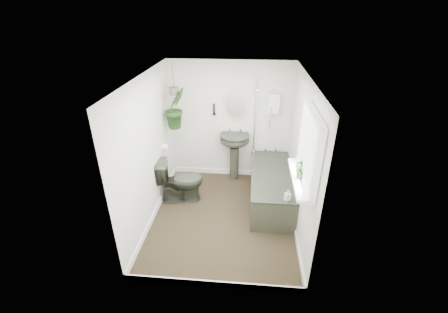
{
  "coord_description": "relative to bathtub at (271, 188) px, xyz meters",
  "views": [
    {
      "loc": [
        0.37,
        -3.96,
        3.2
      ],
      "look_at": [
        0.0,
        0.15,
        1.05
      ],
      "focal_mm": 24.0,
      "sensor_mm": 36.0,
      "label": 1
    }
  ],
  "objects": [
    {
      "name": "wall_front",
      "position": [
        -0.8,
        -1.91,
        0.86
      ],
      "size": [
        2.3,
        0.02,
        2.3
      ],
      "primitive_type": "cube",
      "color": "white",
      "rests_on": "ground"
    },
    {
      "name": "window_recess",
      "position": [
        0.29,
        -1.2,
        1.36
      ],
      "size": [
        0.08,
        1.0,
        0.9
      ],
      "primitive_type": "cube",
      "color": "white",
      "rests_on": "wall_right"
    },
    {
      "name": "ceiling",
      "position": [
        -0.8,
        -0.5,
        2.02
      ],
      "size": [
        2.3,
        2.8,
        0.02
      ],
      "primitive_type": "cube",
      "color": "white",
      "rests_on": "ground"
    },
    {
      "name": "soap_bottle",
      "position": [
        0.18,
        -0.75,
        0.37
      ],
      "size": [
        0.1,
        0.1,
        0.17
      ],
      "primitive_type": "imported",
      "rotation": [
        0.0,
        0.0,
        0.42
      ],
      "color": "black",
      "rests_on": "bathtub"
    },
    {
      "name": "toilet_roll_holder",
      "position": [
        -1.9,
        0.2,
        0.61
      ],
      "size": [
        0.11,
        0.11,
        0.11
      ],
      "primitive_type": "cylinder",
      "rotation": [
        0.0,
        1.57,
        0.0
      ],
      "color": "white",
      "rests_on": "wall_left"
    },
    {
      "name": "wall_right",
      "position": [
        0.36,
        -0.5,
        0.86
      ],
      "size": [
        0.02,
        2.8,
        2.3
      ],
      "primitive_type": "cube",
      "color": "white",
      "rests_on": "ground"
    },
    {
      "name": "wall_back",
      "position": [
        -0.8,
        0.91,
        0.86
      ],
      "size": [
        2.3,
        0.02,
        2.3
      ],
      "primitive_type": "cube",
      "color": "white",
      "rests_on": "ground"
    },
    {
      "name": "window_sill",
      "position": [
        0.22,
        -1.2,
        0.94
      ],
      "size": [
        0.18,
        1.0,
        0.04
      ],
      "primitive_type": "cube",
      "color": "white",
      "rests_on": "wall_right"
    },
    {
      "name": "bathtub",
      "position": [
        0.0,
        0.0,
        0.0
      ],
      "size": [
        0.72,
        1.72,
        0.58
      ],
      "primitive_type": null,
      "color": "#282C23",
      "rests_on": "floor"
    },
    {
      "name": "skirting",
      "position": [
        -0.8,
        -0.5,
        -0.24
      ],
      "size": [
        2.3,
        2.8,
        0.1
      ],
      "primitive_type": "cube",
      "color": "white",
      "rests_on": "floor"
    },
    {
      "name": "bath_screen",
      "position": [
        -0.33,
        0.49,
        0.99
      ],
      "size": [
        0.04,
        0.72,
        1.4
      ],
      "primitive_type": null,
      "color": "silver",
      "rests_on": "bathtub"
    },
    {
      "name": "wall_left",
      "position": [
        -1.96,
        -0.5,
        0.86
      ],
      "size": [
        0.02,
        2.8,
        2.3
      ],
      "primitive_type": "cube",
      "color": "white",
      "rests_on": "ground"
    },
    {
      "name": "wall_sconce",
      "position": [
        -1.1,
        0.86,
        1.11
      ],
      "size": [
        0.04,
        0.04,
        0.22
      ],
      "primitive_type": "cylinder",
      "color": "black",
      "rests_on": "wall_back"
    },
    {
      "name": "pedestal_sink",
      "position": [
        -0.7,
        0.74,
        0.19
      ],
      "size": [
        0.6,
        0.52,
        0.97
      ],
      "primitive_type": null,
      "rotation": [
        0.0,
        0.0,
        0.07
      ],
      "color": "#282C23",
      "rests_on": "floor"
    },
    {
      "name": "window_blinds",
      "position": [
        0.24,
        -1.2,
        1.36
      ],
      "size": [
        0.01,
        0.86,
        0.76
      ],
      "primitive_type": "cube",
      "color": "white",
      "rests_on": "wall_right"
    },
    {
      "name": "hanging_pot",
      "position": [
        -1.72,
        0.45,
        1.55
      ],
      "size": [
        0.16,
        0.16,
        0.12
      ],
      "primitive_type": "cylinder",
      "color": "brown",
      "rests_on": "ceiling"
    },
    {
      "name": "shower_box",
      "position": [
        0.0,
        0.84,
        1.26
      ],
      "size": [
        0.2,
        0.1,
        0.35
      ],
      "primitive_type": "cube",
      "color": "white",
      "rests_on": "wall_back"
    },
    {
      "name": "oval_mirror",
      "position": [
        -0.7,
        0.87,
        1.21
      ],
      "size": [
        0.46,
        0.03,
        0.62
      ],
      "primitive_type": "ellipsoid",
      "color": "beige",
      "rests_on": "wall_back"
    },
    {
      "name": "floor",
      "position": [
        -0.8,
        -0.5,
        -0.3
      ],
      "size": [
        2.3,
        2.8,
        0.02
      ],
      "primitive_type": "cube",
      "color": "#2B2718",
      "rests_on": "ground"
    },
    {
      "name": "hanging_plant",
      "position": [
        -1.72,
        0.45,
        1.25
      ],
      "size": [
        0.5,
        0.51,
        0.72
      ],
      "primitive_type": "imported",
      "rotation": [
        0.0,
        0.0,
        0.86
      ],
      "color": "black",
      "rests_on": "ceiling"
    },
    {
      "name": "toilet",
      "position": [
        -1.59,
        -0.07,
        0.11
      ],
      "size": [
        0.85,
        0.59,
        0.8
      ],
      "primitive_type": "imported",
      "rotation": [
        0.0,
        0.0,
        1.76
      ],
      "color": "#282C23",
      "rests_on": "floor"
    },
    {
      "name": "sill_plant",
      "position": [
        0.25,
        -1.21,
        1.09
      ],
      "size": [
        0.25,
        0.22,
        0.26
      ],
      "primitive_type": "imported",
      "rotation": [
        0.0,
        0.0,
        0.09
      ],
      "color": "black",
      "rests_on": "window_sill"
    }
  ]
}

